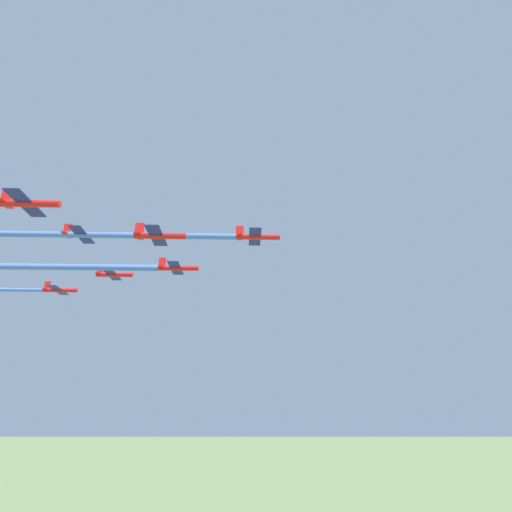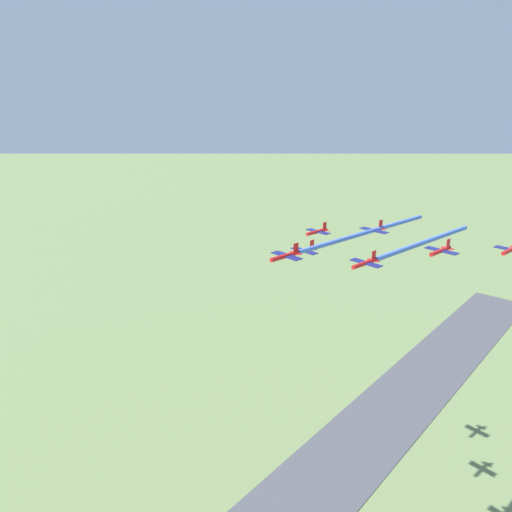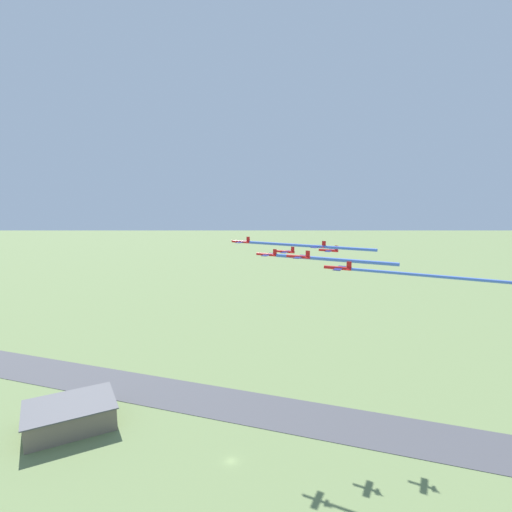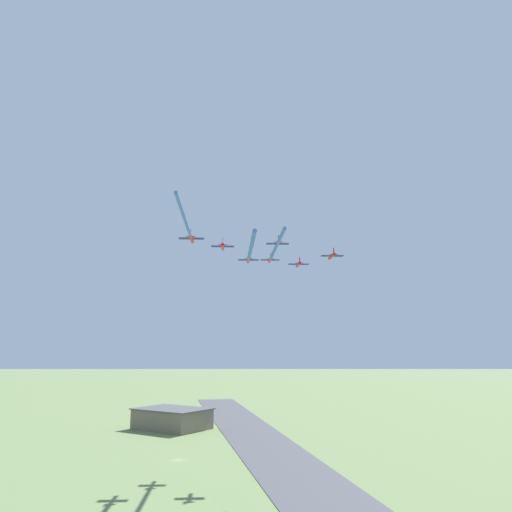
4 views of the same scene
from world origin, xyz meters
TOP-DOWN VIEW (x-y plane):
  - ground_plane at (0.00, 0.00)m, footprint 3000.00×3000.00m
  - runway_strip at (20.01, 31.96)m, footprint 306.90×319.12m
  - hangar at (-50.53, 51.89)m, footprint 35.68×25.62m
  - jet_0 at (20.21, 31.68)m, footprint 7.81×7.94m
  - jet_1 at (22.10, 12.54)m, footprint 7.81×7.94m
  - jet_2 at (37.86, 24.03)m, footprint 7.81×7.94m
  - jet_3 at (23.99, -6.61)m, footprint 7.81×7.94m
  - jet_4 at (39.76, 4.89)m, footprint 7.81×7.94m
  - jet_5 at (55.52, 16.38)m, footprint 7.81×7.94m
  - jet_6 at (25.89, -25.75)m, footprint 7.81×7.94m
  - smoke_trail_0 at (38.05, 7.22)m, footprint 31.96×43.23m
  - smoke_trail_1 at (37.71, -8.86)m, footprint 27.61×37.19m
  - smoke_trail_6 at (41.21, -46.76)m, footprint 26.74×36.19m

SIDE VIEW (x-z plane):
  - ground_plane at x=0.00m, z-range 0.00..0.00m
  - runway_strip at x=20.01m, z-range 0.00..0.20m
  - hangar at x=-50.53m, z-range 0.02..10.17m
  - jet_2 at x=37.86m, z-range 70.64..73.52m
  - jet_5 at x=55.52m, z-range 70.94..73.82m
  - smoke_trail_1 at x=37.71m, z-range 72.92..74.21m
  - jet_1 at x=22.10m, z-range 72.17..75.05m
  - smoke_trail_6 at x=41.21m, z-range 73.97..74.88m
  - jet_6 at x=25.89m, z-range 73.03..75.91m
  - jet_3 at x=23.99m, z-range 73.98..76.86m
  - smoke_trail_0 at x=38.05m, z-range 76.01..77.15m
  - jet_4 at x=39.76m, z-range 75.16..78.04m
  - jet_0 at x=20.21m, z-range 75.18..78.06m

